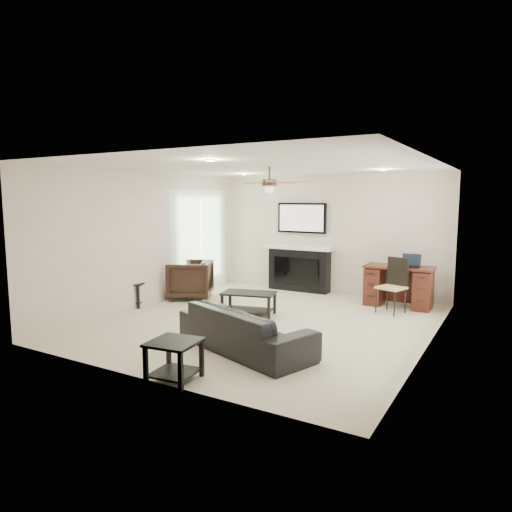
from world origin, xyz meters
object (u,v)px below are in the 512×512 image
at_px(sofa, 245,329).
at_px(desk, 398,286).
at_px(coffee_table, 249,304).
at_px(armchair, 190,279).
at_px(fireplace_unit, 299,247).

xyz_separation_m(sofa, desk, (1.18, 3.53, 0.09)).
distance_m(sofa, desk, 3.72).
bearing_deg(coffee_table, armchair, 147.80).
distance_m(coffee_table, desk, 2.85).
relative_size(coffee_table, desk, 0.74).
relative_size(armchair, coffee_table, 0.94).
relative_size(sofa, fireplace_unit, 1.05).
bearing_deg(desk, coffee_table, -137.19).
relative_size(sofa, desk, 1.65).
xyz_separation_m(armchair, fireplace_unit, (1.57, 1.78, 0.57)).
relative_size(fireplace_unit, desk, 1.57).
distance_m(sofa, coffee_table, 1.84).
distance_m(armchair, desk, 4.03).
xyz_separation_m(armchair, desk, (3.78, 1.38, -0.00)).
height_order(sofa, fireplace_unit, fireplace_unit).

